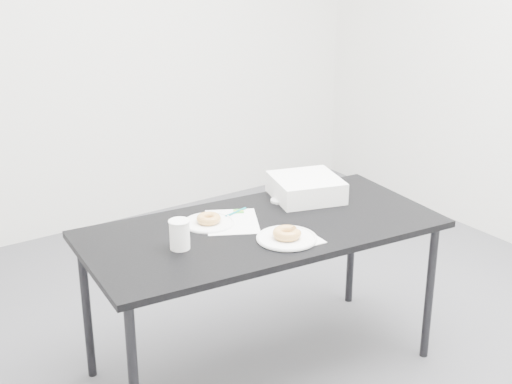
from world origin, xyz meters
TOP-DOWN VIEW (x-y plane):
  - floor at (0.00, 0.00)m, footprint 4.00×4.00m
  - wall_back at (0.00, 2.00)m, footprint 4.00×0.02m
  - table at (-0.15, -0.05)m, footprint 1.64×0.89m
  - scorecard at (-0.23, 0.07)m, footprint 0.34×0.36m
  - logo_patch at (-0.14, 0.15)m, footprint 0.06×0.06m
  - pen at (-0.16, 0.14)m, footprint 0.13×0.04m
  - napkin at (-0.10, -0.25)m, footprint 0.19×0.19m
  - plate_near at (-0.14, -0.22)m, footprint 0.26×0.26m
  - donut_near at (-0.14, -0.22)m, footprint 0.14×0.14m
  - plate_far at (-0.33, 0.11)m, footprint 0.23×0.23m
  - donut_far at (-0.33, 0.11)m, footprint 0.13×0.13m
  - coffee_cup at (-0.56, -0.05)m, footprint 0.08×0.08m
  - cup_lid at (0.09, 0.15)m, footprint 0.08×0.08m
  - bakery_box at (0.23, 0.12)m, footprint 0.39×0.39m

SIDE VIEW (x-z plane):
  - floor at x=0.00m, z-range 0.00..0.00m
  - table at x=-0.15m, z-range 0.30..1.02m
  - scorecard at x=-0.23m, z-range 0.72..0.72m
  - napkin at x=-0.10m, z-range 0.72..0.72m
  - plate_far at x=-0.33m, z-range 0.72..0.72m
  - logo_patch at x=-0.14m, z-range 0.72..0.72m
  - cup_lid at x=0.09m, z-range 0.72..0.73m
  - plate_near at x=-0.14m, z-range 0.72..0.73m
  - pen at x=-0.16m, z-range 0.72..0.73m
  - donut_far at x=-0.33m, z-range 0.72..0.76m
  - donut_near at x=-0.14m, z-range 0.73..0.77m
  - bakery_box at x=0.23m, z-range 0.72..0.82m
  - coffee_cup at x=-0.56m, z-range 0.72..0.84m
  - wall_back at x=0.00m, z-range 0.00..2.70m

